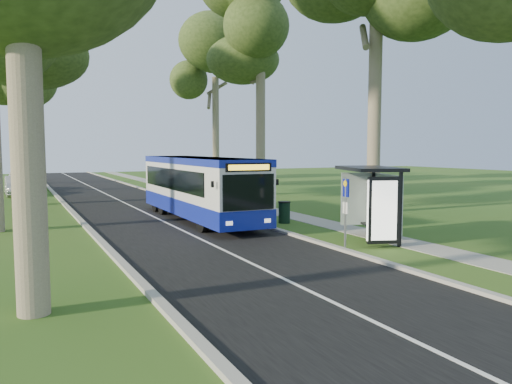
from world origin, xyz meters
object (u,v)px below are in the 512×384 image
car_silver (17,186)px  bus_shelter (380,189)px  bus (199,188)px  bus_stop_sign (346,205)px  litter_bin (284,212)px  car_white (19,180)px

car_silver → bus_shelter: bearing=-68.4°
bus → bus_stop_sign: size_ratio=4.65×
bus_shelter → litter_bin: bearing=117.8°
bus_stop_sign → car_silver: bearing=113.6°
car_white → bus_shelter: bearing=-66.8°
bus_shelter → litter_bin: (-0.83, 5.62, -1.44)m
bus_stop_sign → car_white: bus_stop_sign is taller
bus_stop_sign → litter_bin: bus_stop_sign is taller
bus_stop_sign → car_white: size_ratio=0.48×
bus_shelter → car_silver: (-11.75, 26.00, -1.24)m
bus_shelter → litter_bin: 5.86m
litter_bin → car_silver: size_ratio=0.23×
bus_stop_sign → bus_shelter: (1.94, 0.55, 0.41)m
litter_bin → car_white: car_white is taller
litter_bin → bus_stop_sign: bearing=-100.1°
litter_bin → bus_shelter: bearing=-81.6°
bus_shelter → car_silver: size_ratio=0.84×
bus_stop_sign → bus_shelter: bus_shelter is taller
bus_shelter → bus_stop_sign: bearing=-144.8°
car_white → litter_bin: bearing=-64.3°
litter_bin → car_silver: 23.11m
bus → bus_shelter: bearing=-63.8°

